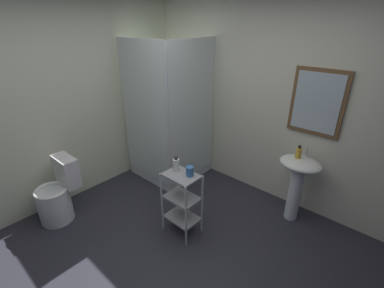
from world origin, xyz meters
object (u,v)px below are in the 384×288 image
(toilet, at_px, (58,196))
(pedestal_sink, at_px, (298,177))
(shower_stall, at_px, (170,148))
(rinse_cup, at_px, (190,171))
(storage_cart, at_px, (182,199))
(lotion_bottle_white, at_px, (176,165))
(hand_soap_bottle, at_px, (299,153))

(toilet, bearing_deg, pedestal_sink, 41.70)
(pedestal_sink, bearing_deg, shower_stall, -170.90)
(shower_stall, distance_m, rinse_cup, 1.30)
(shower_stall, bearing_deg, pedestal_sink, 9.10)
(storage_cart, bearing_deg, lotion_bottle_white, 165.98)
(pedestal_sink, height_order, rinse_cup, rinse_cup)
(storage_cart, height_order, rinse_cup, rinse_cup)
(pedestal_sink, relative_size, rinse_cup, 7.91)
(hand_soap_bottle, distance_m, lotion_bottle_white, 1.35)
(shower_stall, xyz_separation_m, storage_cart, (0.96, -0.75, -0.03))
(pedestal_sink, relative_size, storage_cart, 1.09)
(shower_stall, height_order, storage_cart, shower_stall)
(toilet, height_order, hand_soap_bottle, hand_soap_bottle)
(pedestal_sink, bearing_deg, toilet, -138.30)
(storage_cart, distance_m, lotion_bottle_white, 0.39)
(storage_cart, bearing_deg, shower_stall, 141.87)
(shower_stall, distance_m, pedestal_sink, 1.82)
(toilet, distance_m, rinse_cup, 1.65)
(shower_stall, distance_m, hand_soap_bottle, 1.82)
(hand_soap_bottle, bearing_deg, rinse_cup, -126.23)
(lotion_bottle_white, bearing_deg, storage_cart, -14.02)
(pedestal_sink, xyz_separation_m, storage_cart, (-0.83, -1.04, -0.14))
(shower_stall, xyz_separation_m, hand_soap_bottle, (1.76, 0.28, 0.41))
(toilet, xyz_separation_m, lotion_bottle_white, (1.15, 0.84, 0.50))
(hand_soap_bottle, xyz_separation_m, lotion_bottle_white, (-0.89, -1.01, -0.06))
(shower_stall, relative_size, hand_soap_bottle, 13.25)
(pedestal_sink, distance_m, storage_cart, 1.34)
(lotion_bottle_white, bearing_deg, pedestal_sink, 47.60)
(shower_stall, relative_size, lotion_bottle_white, 11.82)
(storage_cart, height_order, hand_soap_bottle, hand_soap_bottle)
(pedestal_sink, xyz_separation_m, toilet, (-2.08, -1.86, -0.26))
(hand_soap_bottle, bearing_deg, pedestal_sink, 17.02)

